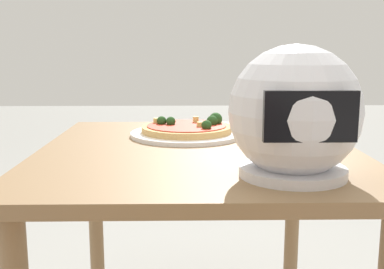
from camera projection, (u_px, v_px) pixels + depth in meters
name	position (u px, v px, depth m)	size (l,w,h in m)	color
dining_table	(198.00, 185.00, 1.25)	(0.82, 0.90, 0.72)	olive
pizza_plate	(187.00, 134.00, 1.40)	(0.34, 0.34, 0.01)	white
pizza	(188.00, 128.00, 1.40)	(0.27, 0.27, 0.05)	tan
motorcycle_helmet	(295.00, 114.00, 0.94)	(0.27, 0.27, 0.27)	silver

